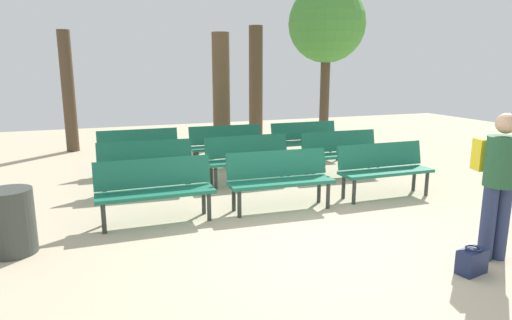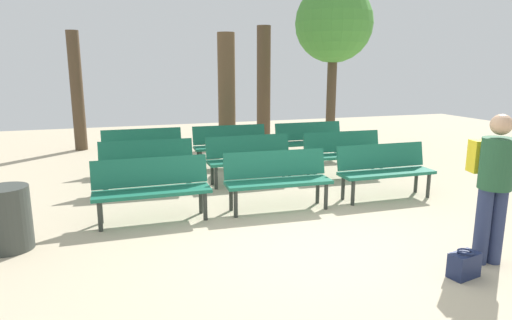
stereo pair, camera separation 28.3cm
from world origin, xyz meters
The scene contains 17 objects.
ground_plane centered at (0.00, 0.00, 0.00)m, with size 24.00×24.00×0.00m, color #BCAD8E.
bench_r0_c0 centered at (-1.84, 1.60, 0.50)m, with size 1.60×0.48×0.87m.
bench_r0_c1 centered at (0.01, 1.54, 0.50)m, with size 1.62×0.56×0.87m.
bench_r0_c2 centered at (1.89, 1.55, 0.50)m, with size 1.61×0.50×0.87m.
bench_r1_c0 centered at (-1.79, 3.17, 0.50)m, with size 1.62×0.57×0.87m.
bench_r1_c1 centered at (0.06, 3.12, 0.50)m, with size 1.60×0.49×0.87m.
bench_r1_c2 centered at (1.96, 3.02, 0.50)m, with size 1.62×0.55×0.87m.
bench_r2_c0 centered at (-1.76, 4.64, 0.50)m, with size 1.60×0.48×0.87m.
bench_r2_c1 centered at (0.09, 4.60, 0.50)m, with size 1.61×0.53×0.87m.
bench_r2_c2 centered at (1.95, 4.54, 0.50)m, with size 1.60×0.48×0.87m.
tree_0 centered at (-3.13, 7.65, 1.50)m, with size 0.31×0.31×3.00m.
tree_1 centered at (3.23, 6.06, 3.17)m, with size 1.99×1.99×4.20m.
tree_2 centered at (0.36, 5.96, 1.46)m, with size 0.42×0.42×2.92m.
tree_3 centered at (2.17, 8.47, 1.66)m, with size 0.42×0.42×3.32m.
visitor_with_backpack centered at (1.54, -0.92, 0.94)m, with size 0.43×0.58×1.65m.
handbag centered at (1.04, -1.15, 0.13)m, with size 0.35×0.24×0.29m.
trash_bin centered at (-3.55, 1.09, 0.38)m, with size 0.51×0.51×0.76m, color #383D38.
Camera 2 is at (-2.29, -4.47, 2.13)m, focal length 30.87 mm.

